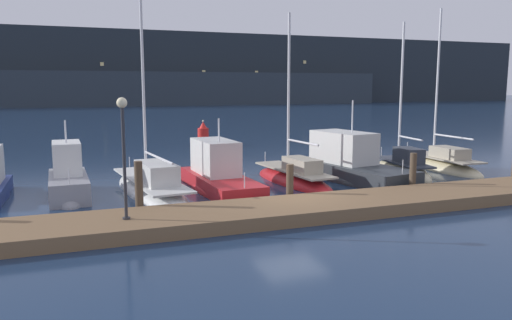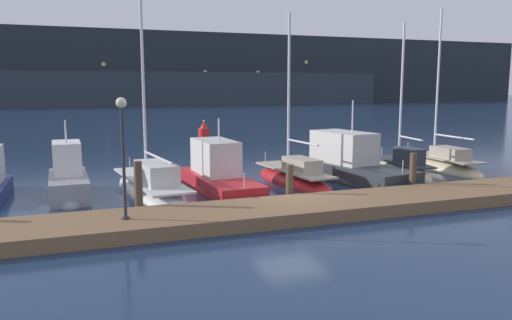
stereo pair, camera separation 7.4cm
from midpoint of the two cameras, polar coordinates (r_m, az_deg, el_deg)
name	(u,v)px [view 1 (the left image)]	position (r m, az deg, el deg)	size (l,w,h in m)	color
ground_plane	(291,205)	(19.19, 3.87, -5.13)	(400.00, 400.00, 0.00)	#192D4C
dock	(309,208)	(17.77, 5.93, -5.52)	(31.03, 2.80, 0.45)	brown
mooring_pile_1	(139,190)	(17.59, -13.35, -3.32)	(0.28, 0.28, 1.97)	#4C3D2D
mooring_pile_2	(290,184)	(19.11, 3.78, -2.79)	(0.28, 0.28, 1.56)	#4C3D2D
mooring_pile_3	(413,173)	(21.98, 17.39, -1.47)	(0.28, 0.28, 1.73)	#4C3D2D
motorboat_berth_2	(69,187)	(21.90, -20.72, -2.90)	(1.75, 4.80, 3.77)	gray
sailboat_berth_3	(151,189)	(21.66, -11.97, -3.21)	(2.99, 8.31, 12.68)	white
motorboat_berth_4	(219,182)	(21.84, -4.30, -2.49)	(2.46, 6.82, 3.74)	red
sailboat_berth_5	(294,180)	(23.40, 4.26, -2.30)	(2.21, 6.55, 8.39)	red
motorboat_berth_6	(351,172)	(24.67, 10.72, -1.32)	(3.91, 7.75, 4.54)	#2D3338
sailboat_berth_7	(402,171)	(26.73, 16.30, -1.27)	(2.22, 5.30, 8.41)	beige
sailboat_berth_8	(440,166)	(29.10, 20.20, -0.68)	(2.03, 6.49, 9.20)	beige
channel_buoy	(203,136)	(38.45, -6.10, 2.76)	(1.27, 1.27, 1.94)	red
dock_lamppost	(123,138)	(15.50, -15.06, 2.46)	(0.32, 0.32, 3.72)	#2D2D33
hillside_backdrop	(101,71)	(127.18, -17.34, 9.67)	(240.00, 23.00, 17.53)	#232B33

